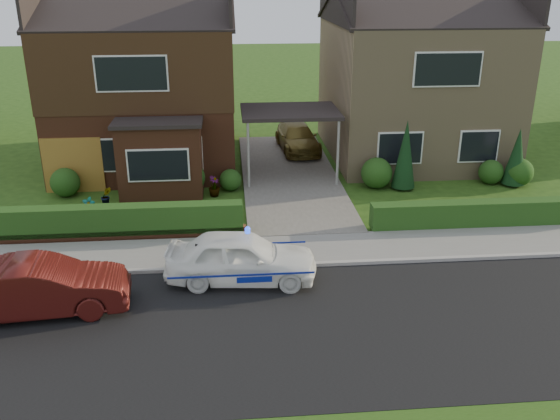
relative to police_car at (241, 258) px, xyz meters
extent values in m
plane|color=#224512|center=(2.18, -2.40, -0.68)|extent=(120.00, 120.00, 0.00)
cube|color=black|center=(2.18, -2.40, -0.68)|extent=(60.00, 6.00, 0.02)
cube|color=#9E9993|center=(2.18, 0.65, -0.62)|extent=(60.00, 0.16, 0.12)
cube|color=slate|center=(2.18, 1.70, -0.63)|extent=(60.00, 2.00, 0.10)
cube|color=#666059|center=(2.18, 8.60, -0.62)|extent=(3.80, 12.00, 0.12)
cube|color=brown|center=(-3.62, 11.60, 2.22)|extent=(7.20, 8.00, 5.80)
cube|color=white|center=(-5.21, 7.58, 0.72)|extent=(1.80, 0.08, 1.30)
cube|color=white|center=(-2.04, 7.58, 0.72)|extent=(1.60, 0.08, 1.30)
cube|color=white|center=(-3.62, 7.58, 3.72)|extent=(2.60, 0.08, 1.30)
cube|color=black|center=(-3.62, 11.60, 3.67)|extent=(7.26, 8.06, 2.90)
cube|color=brown|center=(-2.76, 6.90, 0.67)|extent=(3.00, 1.40, 2.70)
cube|color=black|center=(-2.76, 6.90, 2.09)|extent=(3.20, 1.60, 0.14)
cube|color=tan|center=(7.98, 11.60, 2.22)|extent=(7.20, 8.00, 5.80)
cube|color=white|center=(6.39, 7.58, 0.72)|extent=(1.80, 0.08, 1.30)
cube|color=white|center=(9.56, 7.58, 0.72)|extent=(1.60, 0.08, 1.30)
cube|color=white|center=(7.98, 7.58, 3.72)|extent=(2.60, 0.08, 1.30)
cube|color=black|center=(2.18, 8.60, 2.02)|extent=(3.80, 3.00, 0.14)
cylinder|color=gray|center=(0.48, 7.20, 0.67)|extent=(0.10, 0.10, 2.70)
cylinder|color=gray|center=(3.88, 7.20, 0.67)|extent=(0.10, 0.10, 2.70)
cube|color=brown|center=(-6.07, 7.56, 0.37)|extent=(2.20, 0.10, 2.10)
cube|color=brown|center=(-3.62, 2.90, -0.50)|extent=(7.70, 0.25, 0.36)
cube|color=#1A3C13|center=(-3.62, 3.05, -0.68)|extent=(7.50, 0.55, 0.90)
cube|color=#1A3C13|center=(7.98, 2.95, -0.68)|extent=(7.50, 0.55, 0.80)
sphere|color=#1A3C13|center=(-6.32, 7.10, -0.14)|extent=(1.08, 1.08, 1.08)
sphere|color=#1A3C13|center=(-1.82, 6.90, -0.02)|extent=(1.32, 1.32, 1.32)
sphere|color=#1A3C13|center=(-0.22, 7.20, -0.26)|extent=(0.84, 0.84, 0.84)
sphere|color=#1A3C13|center=(5.38, 7.00, -0.08)|extent=(1.20, 1.20, 1.20)
sphere|color=#1A3C13|center=(9.98, 7.10, -0.20)|extent=(0.96, 0.96, 0.96)
sphere|color=#1A3C13|center=(10.98, 6.80, -0.14)|extent=(1.08, 1.08, 1.08)
cone|color=black|center=(6.38, 6.80, 0.62)|extent=(0.90, 0.90, 2.60)
cone|color=black|center=(10.78, 6.80, 0.42)|extent=(0.90, 0.90, 2.20)
imported|color=white|center=(0.00, 0.00, 0.00)|extent=(1.98, 4.15, 1.37)
sphere|color=#193FF2|center=(0.20, 0.00, 0.76)|extent=(0.17, 0.17, 0.17)
cube|color=navy|center=(0.00, -0.81, -0.06)|extent=(3.69, 0.02, 0.05)
cube|color=navy|center=(0.00, 0.81, -0.06)|extent=(3.69, 0.01, 0.05)
ellipsoid|color=black|center=(-1.12, -0.10, 0.27)|extent=(0.22, 0.17, 0.21)
sphere|color=white|center=(-1.11, -0.16, 0.26)|extent=(0.11, 0.11, 0.11)
sphere|color=black|center=(-1.10, -0.12, 0.41)|extent=(0.13, 0.13, 0.13)
cone|color=black|center=(-1.15, -0.11, 0.48)|extent=(0.04, 0.04, 0.05)
cone|color=black|center=(-1.06, -0.11, 0.48)|extent=(0.04, 0.04, 0.05)
imported|color=brown|center=(2.90, 12.10, 0.02)|extent=(1.94, 4.12, 1.16)
imported|color=#49120F|center=(-4.86, -1.20, 0.00)|extent=(1.84, 4.25, 1.36)
imported|color=gray|center=(-4.91, 4.44, -0.25)|extent=(0.52, 0.42, 0.86)
imported|color=gray|center=(-4.64, 5.96, -0.34)|extent=(0.45, 0.40, 0.70)
imported|color=gray|center=(-0.84, 6.60, -0.31)|extent=(0.57, 0.57, 0.76)
camera|label=1|loc=(-0.20, -14.20, 7.05)|focal=38.00mm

